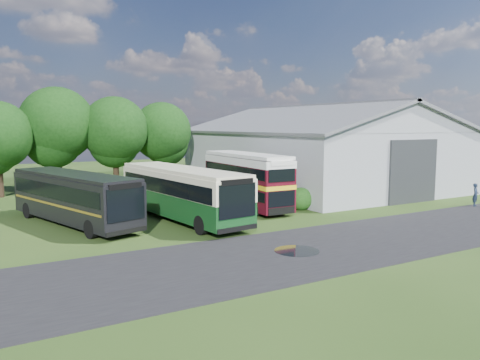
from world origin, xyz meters
TOP-DOWN VIEW (x-y plane):
  - ground at (0.00, 0.00)m, footprint 120.00×120.00m
  - asphalt_road at (3.00, -3.00)m, footprint 60.00×8.00m
  - puddle at (-1.50, -3.00)m, footprint 2.20×2.20m
  - storage_shed at (15.00, 15.98)m, footprint 18.80×24.80m
  - tree_mid at (-8.00, 24.80)m, footprint 6.80×6.80m
  - tree_right_a at (-3.00, 23.80)m, footprint 6.26×6.26m
  - tree_right_b at (2.00, 24.60)m, footprint 5.98×5.98m
  - shrub_front at (5.60, 6.00)m, footprint 1.70×1.70m
  - shrub_mid at (5.60, 8.00)m, footprint 1.60×1.60m
  - shrub_back at (5.60, 10.00)m, footprint 1.80×1.80m
  - bus_green_single at (-3.34, 6.88)m, footprint 4.21×12.46m
  - bus_maroon_double at (2.57, 8.64)m, footprint 2.60×9.47m
  - bus_dark_single at (-9.66, 8.88)m, footprint 5.87×11.84m
  - visitor_a at (17.82, 0.44)m, footprint 0.75×0.64m

SIDE VIEW (x-z plane):
  - ground at x=0.00m, z-range 0.00..0.00m
  - asphalt_road at x=3.00m, z-range -0.01..0.01m
  - puddle at x=-1.50m, z-range -0.01..0.01m
  - shrub_front at x=5.60m, z-range -0.85..0.85m
  - shrub_mid at x=5.60m, z-range -0.80..0.80m
  - shrub_back at x=5.60m, z-range -0.90..0.90m
  - visitor_a at x=17.82m, z-range 0.00..1.74m
  - bus_dark_single at x=-9.66m, z-range 0.10..3.29m
  - bus_green_single at x=-3.34m, z-range 0.11..3.48m
  - bus_maroon_double at x=2.57m, z-range 0.00..4.04m
  - storage_shed at x=15.00m, z-range 0.09..8.24m
  - tree_right_b at x=2.00m, z-range 1.21..9.66m
  - tree_right_a at x=-3.00m, z-range 1.27..10.10m
  - tree_mid at x=-8.00m, z-range 1.38..10.98m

